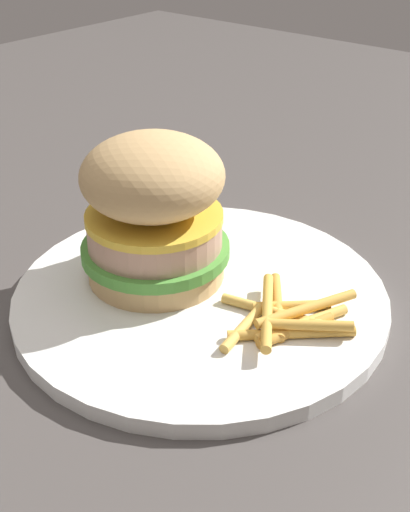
{
  "coord_description": "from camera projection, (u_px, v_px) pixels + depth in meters",
  "views": [
    {
      "loc": [
        0.31,
        0.26,
        0.28
      ],
      "look_at": [
        0.01,
        0.0,
        0.04
      ],
      "focal_mm": 46.41,
      "sensor_mm": 36.0,
      "label": 1
    }
  ],
  "objects": [
    {
      "name": "ground_plane",
      "position": [
        207.0,
        299.0,
        0.49
      ],
      "size": [
        1.6,
        1.6,
        0.0
      ],
      "primitive_type": "plane",
      "color": "#47423F"
    },
    {
      "name": "sandwich",
      "position": [
        154.0,
        210.0,
        0.47
      ],
      "size": [
        0.11,
        0.11,
        0.11
      ],
      "color": "tan",
      "rests_on": "plate"
    },
    {
      "name": "fries_pile",
      "position": [
        286.0,
        318.0,
        0.44
      ],
      "size": [
        0.1,
        0.09,
        0.01
      ],
      "color": "#E5B251",
      "rests_on": "plate"
    },
    {
      "name": "plate",
      "position": [
        205.0,
        298.0,
        0.48
      ],
      "size": [
        0.27,
        0.27,
        0.01
      ],
      "primitive_type": "cylinder",
      "color": "white",
      "rests_on": "ground_plane"
    }
  ]
}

